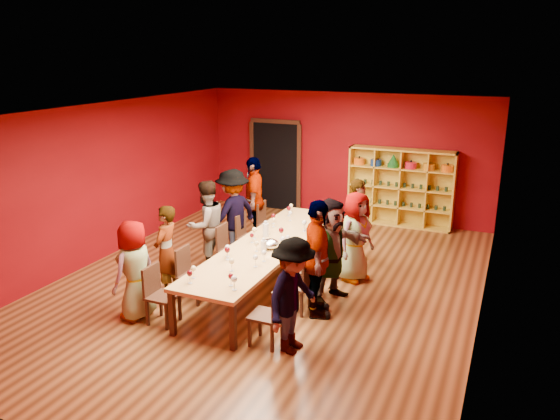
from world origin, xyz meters
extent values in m
cube|color=#552F16|center=(0.00, 0.00, -0.01)|extent=(7.10, 9.10, 0.02)
cube|color=#68050B|center=(0.00, 4.51, 1.50)|extent=(7.10, 0.02, 3.00)
cube|color=#68050B|center=(0.00, -4.51, 1.50)|extent=(7.10, 0.02, 3.00)
cube|color=#68050B|center=(-3.51, 0.00, 1.50)|extent=(0.02, 9.10, 3.00)
cube|color=#68050B|center=(3.51, 0.00, 1.50)|extent=(0.02, 9.10, 3.00)
cube|color=white|center=(0.00, 0.00, 3.01)|extent=(7.10, 9.10, 0.02)
cube|color=tan|center=(0.00, 0.00, 0.72)|extent=(1.10, 4.50, 0.06)
cube|color=black|center=(-0.49, -2.17, 0.34)|extent=(0.08, 0.08, 0.69)
cube|color=black|center=(-0.49, 2.17, 0.34)|extent=(0.08, 0.08, 0.69)
cube|color=black|center=(0.49, -2.17, 0.34)|extent=(0.08, 0.08, 0.69)
cube|color=black|center=(0.49, 2.17, 0.34)|extent=(0.08, 0.08, 0.69)
cube|color=black|center=(-1.80, 4.44, 1.10)|extent=(1.20, 0.14, 2.20)
cube|color=black|center=(-1.80, 4.37, 2.25)|extent=(1.32, 0.06, 0.10)
cube|color=black|center=(-2.45, 4.37, 1.10)|extent=(0.10, 0.06, 2.20)
cube|color=black|center=(-1.15, 4.37, 1.10)|extent=(0.10, 0.06, 2.20)
cube|color=gold|center=(0.22, 4.28, 0.90)|extent=(0.04, 0.40, 1.80)
cube|color=gold|center=(2.58, 4.28, 0.90)|extent=(0.04, 0.40, 1.80)
cube|color=gold|center=(1.40, 4.28, 1.78)|extent=(2.40, 0.40, 0.04)
cube|color=gold|center=(1.40, 4.28, 0.02)|extent=(2.40, 0.40, 0.04)
cube|color=gold|center=(1.40, 4.47, 0.90)|extent=(2.40, 0.02, 1.80)
cube|color=gold|center=(1.40, 4.28, 0.45)|extent=(2.36, 0.38, 0.03)
cube|color=gold|center=(1.40, 4.28, 0.90)|extent=(2.36, 0.38, 0.03)
cube|color=gold|center=(1.40, 4.28, 1.35)|extent=(2.36, 0.38, 0.03)
cube|color=gold|center=(0.80, 4.28, 0.90)|extent=(0.03, 0.38, 1.76)
cube|color=gold|center=(1.40, 4.28, 0.90)|extent=(0.03, 0.38, 1.76)
cube|color=gold|center=(2.00, 4.28, 0.90)|extent=(0.03, 0.38, 1.76)
cylinder|color=orange|center=(0.40, 4.28, 1.44)|extent=(0.26, 0.26, 0.15)
sphere|color=black|center=(0.40, 4.28, 1.53)|extent=(0.05, 0.05, 0.05)
cylinder|color=navy|center=(0.80, 4.28, 1.44)|extent=(0.26, 0.26, 0.15)
sphere|color=black|center=(0.80, 4.28, 1.53)|extent=(0.05, 0.05, 0.05)
cylinder|color=#175D26|center=(1.20, 4.28, 1.41)|extent=(0.26, 0.26, 0.08)
cone|color=#175D26|center=(1.20, 4.28, 1.56)|extent=(0.24, 0.24, 0.22)
cylinder|color=red|center=(1.60, 4.28, 1.44)|extent=(0.26, 0.26, 0.15)
sphere|color=black|center=(1.60, 4.28, 1.53)|extent=(0.05, 0.05, 0.05)
cylinder|color=orange|center=(2.00, 4.28, 1.44)|extent=(0.26, 0.26, 0.15)
sphere|color=black|center=(2.00, 4.28, 1.53)|extent=(0.05, 0.05, 0.05)
cylinder|color=orange|center=(2.40, 4.28, 1.44)|extent=(0.26, 0.26, 0.15)
sphere|color=black|center=(2.40, 4.28, 1.53)|extent=(0.05, 0.05, 0.05)
cylinder|color=#1B3121|center=(0.38, 4.28, 0.52)|extent=(0.07, 0.07, 0.10)
cylinder|color=#1B3121|center=(0.56, 4.28, 0.52)|extent=(0.07, 0.07, 0.10)
cylinder|color=#1B3121|center=(0.75, 4.28, 0.52)|extent=(0.07, 0.07, 0.10)
cylinder|color=#1B3121|center=(0.93, 4.28, 0.52)|extent=(0.07, 0.07, 0.10)
cylinder|color=#1B3121|center=(1.12, 4.28, 0.52)|extent=(0.07, 0.07, 0.10)
cylinder|color=#1B3121|center=(1.30, 4.28, 0.52)|extent=(0.07, 0.07, 0.10)
cylinder|color=#1B3121|center=(1.49, 4.28, 0.52)|extent=(0.07, 0.07, 0.10)
cylinder|color=#1B3121|center=(1.67, 4.28, 0.52)|extent=(0.07, 0.07, 0.10)
cylinder|color=#1B3121|center=(1.86, 4.28, 0.52)|extent=(0.07, 0.07, 0.10)
cylinder|color=#1B3121|center=(2.04, 4.28, 0.52)|extent=(0.07, 0.07, 0.10)
cylinder|color=#1B3121|center=(2.23, 4.28, 0.52)|extent=(0.07, 0.07, 0.10)
cylinder|color=#1B3121|center=(2.42, 4.28, 0.52)|extent=(0.07, 0.07, 0.10)
cylinder|color=#1B3121|center=(0.38, 4.28, 0.97)|extent=(0.07, 0.07, 0.10)
cylinder|color=#1B3121|center=(0.56, 4.28, 0.97)|extent=(0.07, 0.07, 0.10)
cylinder|color=#1B3121|center=(0.75, 4.28, 0.97)|extent=(0.07, 0.07, 0.10)
cylinder|color=#1B3121|center=(0.93, 4.28, 0.97)|extent=(0.07, 0.07, 0.10)
cylinder|color=#1B3121|center=(1.12, 4.28, 0.97)|extent=(0.07, 0.07, 0.10)
cylinder|color=#1B3121|center=(1.30, 4.28, 0.97)|extent=(0.07, 0.07, 0.10)
cylinder|color=#1B3121|center=(1.49, 4.28, 0.97)|extent=(0.07, 0.07, 0.10)
cylinder|color=#1B3121|center=(1.67, 4.28, 0.97)|extent=(0.07, 0.07, 0.10)
cylinder|color=#1B3121|center=(1.86, 4.28, 0.97)|extent=(0.07, 0.07, 0.10)
cylinder|color=#1B3121|center=(2.04, 4.28, 0.97)|extent=(0.07, 0.07, 0.10)
cylinder|color=#1B3121|center=(2.23, 4.28, 0.97)|extent=(0.07, 0.07, 0.10)
cylinder|color=#1B3121|center=(2.42, 4.28, 0.97)|extent=(0.07, 0.07, 0.10)
cube|color=black|center=(-0.83, -1.91, 0.43)|extent=(0.42, 0.42, 0.04)
cube|color=black|center=(-1.02, -1.91, 0.67)|extent=(0.04, 0.40, 0.44)
cube|color=black|center=(-1.00, -2.08, 0.21)|extent=(0.04, 0.04, 0.41)
cube|color=black|center=(-0.66, -2.08, 0.21)|extent=(0.04, 0.04, 0.41)
cube|color=black|center=(-1.00, -1.74, 0.21)|extent=(0.04, 0.04, 0.41)
cube|color=black|center=(-0.66, -1.74, 0.21)|extent=(0.04, 0.04, 0.41)
imported|color=#5576B0|center=(-1.31, -1.91, 0.77)|extent=(0.51, 0.80, 1.54)
cube|color=black|center=(-0.83, -1.06, 0.43)|extent=(0.42, 0.42, 0.04)
cube|color=black|center=(-1.02, -1.06, 0.67)|extent=(0.04, 0.40, 0.44)
cube|color=black|center=(-1.00, -1.23, 0.21)|extent=(0.04, 0.04, 0.41)
cube|color=black|center=(-0.66, -1.23, 0.21)|extent=(0.04, 0.04, 0.41)
cube|color=black|center=(-1.00, -0.89, 0.21)|extent=(0.04, 0.04, 0.41)
cube|color=black|center=(-0.66, -0.89, 0.21)|extent=(0.04, 0.04, 0.41)
imported|color=#5983B8|center=(-1.33, -1.06, 0.78)|extent=(0.48, 0.61, 1.55)
cube|color=black|center=(-0.83, 0.23, 0.43)|extent=(0.42, 0.42, 0.04)
cube|color=black|center=(-1.02, 0.23, 0.67)|extent=(0.04, 0.40, 0.44)
cube|color=black|center=(-1.00, 0.06, 0.21)|extent=(0.04, 0.04, 0.41)
cube|color=black|center=(-0.66, 0.06, 0.21)|extent=(0.04, 0.04, 0.41)
cube|color=black|center=(-1.00, 0.40, 0.21)|extent=(0.04, 0.04, 0.41)
cube|color=black|center=(-0.66, 0.40, 0.21)|extent=(0.04, 0.04, 0.41)
imported|color=silver|center=(-1.34, 0.23, 0.84)|extent=(0.73, 0.93, 1.68)
cube|color=black|center=(-0.83, 0.97, 0.43)|extent=(0.42, 0.42, 0.04)
cube|color=black|center=(-1.02, 0.97, 0.67)|extent=(0.04, 0.40, 0.44)
cube|color=black|center=(-1.00, 0.80, 0.21)|extent=(0.04, 0.04, 0.41)
cube|color=black|center=(-0.66, 0.80, 0.21)|extent=(0.04, 0.04, 0.41)
cube|color=black|center=(-1.00, 1.14, 0.21)|extent=(0.04, 0.04, 0.41)
cube|color=black|center=(-0.66, 1.14, 0.21)|extent=(0.04, 0.04, 0.41)
imported|color=#5E83C2|center=(-1.19, 0.97, 0.88)|extent=(0.81, 1.23, 1.76)
cube|color=black|center=(-0.83, 1.91, 0.43)|extent=(0.42, 0.42, 0.04)
cube|color=black|center=(-1.02, 1.91, 0.67)|extent=(0.04, 0.40, 0.44)
cube|color=black|center=(-1.00, 1.74, 0.21)|extent=(0.04, 0.04, 0.41)
cube|color=black|center=(-0.66, 1.74, 0.21)|extent=(0.04, 0.04, 0.41)
cube|color=black|center=(-1.00, 2.08, 0.21)|extent=(0.04, 0.04, 0.41)
cube|color=black|center=(-0.66, 2.08, 0.21)|extent=(0.04, 0.04, 0.41)
imported|color=silver|center=(-1.19, 1.91, 0.92)|extent=(0.85, 1.18, 1.84)
cube|color=black|center=(0.83, -1.84, 0.43)|extent=(0.42, 0.42, 0.04)
cube|color=black|center=(1.02, -1.84, 0.67)|extent=(0.04, 0.40, 0.44)
cube|color=black|center=(0.66, -2.01, 0.21)|extent=(0.04, 0.04, 0.41)
cube|color=black|center=(1.00, -2.01, 0.21)|extent=(0.04, 0.04, 0.41)
cube|color=black|center=(0.66, -1.67, 0.21)|extent=(0.04, 0.04, 0.41)
cube|color=black|center=(1.00, -1.67, 0.21)|extent=(0.04, 0.04, 0.41)
imported|color=silver|center=(1.23, -1.84, 0.81)|extent=(0.56, 1.09, 1.61)
cube|color=black|center=(0.83, -0.75, 0.43)|extent=(0.42, 0.42, 0.04)
cube|color=black|center=(1.02, -0.75, 0.67)|extent=(0.04, 0.40, 0.44)
cube|color=black|center=(0.66, -0.92, 0.21)|extent=(0.04, 0.04, 0.41)
cube|color=black|center=(1.00, -0.92, 0.21)|extent=(0.04, 0.04, 0.41)
cube|color=black|center=(0.66, -0.58, 0.21)|extent=(0.04, 0.04, 0.41)
cube|color=black|center=(1.00, -0.58, 0.21)|extent=(0.04, 0.04, 0.41)
imported|color=#121533|center=(1.17, -0.75, 0.92)|extent=(0.87, 1.18, 1.84)
cube|color=black|center=(0.83, -0.11, 0.43)|extent=(0.42, 0.42, 0.04)
cube|color=black|center=(1.02, -0.11, 0.67)|extent=(0.04, 0.40, 0.44)
cube|color=black|center=(0.66, -0.28, 0.21)|extent=(0.04, 0.04, 0.41)
cube|color=black|center=(1.00, -0.28, 0.21)|extent=(0.04, 0.04, 0.41)
cube|color=black|center=(0.66, 0.06, 0.21)|extent=(0.04, 0.04, 0.41)
cube|color=black|center=(1.00, 0.06, 0.21)|extent=(0.04, 0.04, 0.41)
imported|color=#141E39|center=(1.18, -0.11, 0.85)|extent=(1.04, 1.64, 1.71)
cube|color=black|center=(0.83, 0.80, 0.43)|extent=(0.42, 0.42, 0.04)
cube|color=black|center=(1.02, 0.80, 0.67)|extent=(0.04, 0.40, 0.44)
cube|color=black|center=(0.66, 0.63, 0.21)|extent=(0.04, 0.04, 0.41)
cube|color=black|center=(1.00, 0.63, 0.21)|extent=(0.04, 0.04, 0.41)
cube|color=black|center=(0.66, 0.97, 0.21)|extent=(0.04, 0.04, 0.41)
cube|color=black|center=(1.00, 0.97, 0.21)|extent=(0.04, 0.04, 0.41)
imported|color=#6086C6|center=(1.33, 0.80, 0.80)|extent=(0.71, 0.89, 1.61)
cube|color=black|center=(0.83, 1.68, 0.43)|extent=(0.42, 0.42, 0.04)
cube|color=black|center=(1.02, 1.68, 0.67)|extent=(0.04, 0.40, 0.44)
cube|color=black|center=(0.66, 1.51, 0.21)|extent=(0.04, 0.04, 0.41)
cube|color=black|center=(1.00, 1.51, 0.21)|extent=(0.04, 0.04, 0.41)
cube|color=black|center=(0.66, 1.85, 0.21)|extent=(0.04, 0.04, 0.41)
cube|color=black|center=(1.00, 1.85, 0.21)|extent=(0.04, 0.04, 0.41)
imported|color=silver|center=(1.15, 1.68, 0.81)|extent=(0.57, 0.68, 1.63)
cylinder|color=silver|center=(0.13, 0.29, 0.75)|extent=(0.07, 0.07, 0.01)
cylinder|color=silver|center=(0.13, 0.29, 0.82)|extent=(0.01, 0.01, 0.12)
ellipsoid|color=#45070D|center=(0.13, 0.29, 0.92)|extent=(0.09, 0.09, 0.10)
cylinder|color=silver|center=(0.35, 0.85, 0.75)|extent=(0.07, 0.07, 0.01)
cylinder|color=silver|center=(0.35, 0.85, 0.82)|extent=(0.01, 0.01, 0.12)
ellipsoid|color=silver|center=(0.35, 0.85, 0.92)|extent=(0.09, 0.09, 0.10)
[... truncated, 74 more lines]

